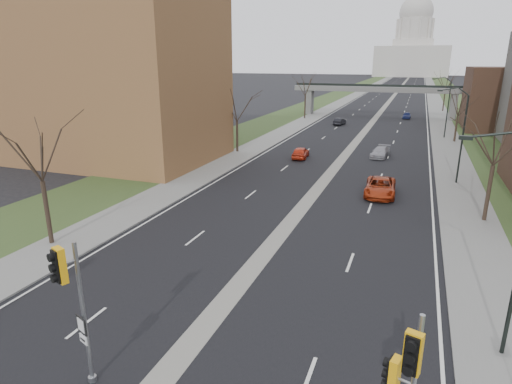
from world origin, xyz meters
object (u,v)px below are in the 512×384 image
Objects in this scene: car_left_near at (301,152)px; car_right_mid at (381,152)px; signal_pole_right at (405,376)px; car_left_far at (340,121)px; signal_pole_median at (71,291)px; car_right_near at (380,187)px; car_right_far at (407,115)px.

car_left_near is 0.93× the size of car_right_mid.
signal_pole_right is 1.39× the size of car_left_far.
signal_pole_right is at bearing 22.46° from signal_pole_median.
signal_pole_right reaches higher than car_right_near.
car_left_near is 28.67m from car_left_far.
car_right_mid is (6.49, 42.34, -3.18)m from signal_pole_median.
car_right_far is (0.39, 53.62, -0.12)m from car_right_near.
car_right_near reaches higher than car_right_mid.
car_right_near is at bearing 126.47° from car_left_near.
signal_pole_median is 10.52m from signal_pole_right.
car_left_far is at bearing 117.89° from car_right_mid.
car_right_mid is (-1.31, 15.46, -0.12)m from car_right_near.
car_left_near is at bearing 114.71° from signal_pole_median.
car_right_far is (1.70, 38.16, -0.00)m from car_right_mid.
car_left_far is at bearing 113.60° from signal_pole_median.
car_left_near is at bearing 98.71° from car_left_far.
signal_pole_right is at bearing 109.05° from car_left_far.
car_right_near is (7.80, 26.88, -3.07)m from signal_pole_median.
car_right_mid is (-4.02, 42.12, -2.76)m from signal_pole_right.
car_left_far is at bearing 102.11° from car_right_near.
car_left_near is at bearing -102.21° from car_right_far.
signal_pole_median is at bearing -162.64° from signal_pole_right.
car_right_far is at bearing -108.46° from car_left_near.
car_left_far is 17.19m from car_right_far.
car_right_mid is (8.79, 3.80, -0.06)m from car_left_near.
car_left_far is 0.86× the size of car_right_mid.
car_right_near is at bearing 112.49° from car_left_far.
car_left_near is 1.08× the size of car_left_far.
signal_pole_right is 42.41m from car_right_mid.
car_right_far is (10.90, 13.29, 0.01)m from car_left_far.
signal_pole_right is 68.34m from car_left_far.
car_left_far is 0.70× the size of car_right_near.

